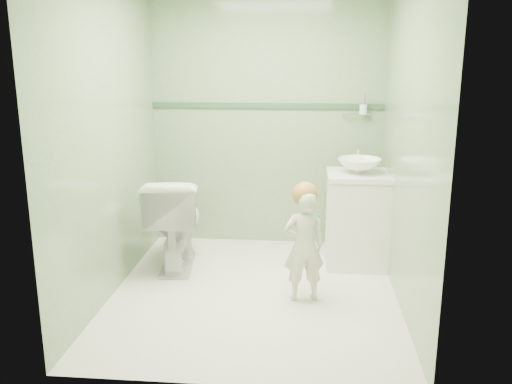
# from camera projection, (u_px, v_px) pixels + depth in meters

# --- Properties ---
(ground) EXTENTS (2.50, 2.50, 0.00)m
(ground) POSITION_uv_depth(u_px,v_px,m) (254.00, 293.00, 4.29)
(ground) COLOR silver
(ground) RESTS_ON ground
(room_shell) EXTENTS (2.50, 2.54, 2.40)m
(room_shell) POSITION_uv_depth(u_px,v_px,m) (254.00, 141.00, 4.00)
(room_shell) COLOR gray
(room_shell) RESTS_ON ground
(trim_stripe) EXTENTS (2.20, 0.02, 0.05)m
(trim_stripe) POSITION_uv_depth(u_px,v_px,m) (266.00, 106.00, 5.16)
(trim_stripe) COLOR #32533A
(trim_stripe) RESTS_ON room_shell
(vanity) EXTENTS (0.52, 0.50, 0.80)m
(vanity) POSITION_uv_depth(u_px,v_px,m) (357.00, 221.00, 4.80)
(vanity) COLOR white
(vanity) RESTS_ON ground
(counter) EXTENTS (0.54, 0.52, 0.04)m
(counter) POSITION_uv_depth(u_px,v_px,m) (359.00, 175.00, 4.70)
(counter) COLOR white
(counter) RESTS_ON vanity
(basin) EXTENTS (0.37, 0.37, 0.13)m
(basin) POSITION_uv_depth(u_px,v_px,m) (359.00, 166.00, 4.68)
(basin) COLOR white
(basin) RESTS_ON counter
(faucet) EXTENTS (0.03, 0.13, 0.18)m
(faucet) POSITION_uv_depth(u_px,v_px,m) (358.00, 153.00, 4.84)
(faucet) COLOR silver
(faucet) RESTS_ON counter
(cup_holder) EXTENTS (0.26, 0.07, 0.21)m
(cup_holder) POSITION_uv_depth(u_px,v_px,m) (363.00, 109.00, 5.03)
(cup_holder) COLOR silver
(cup_holder) RESTS_ON room_shell
(toilet) EXTENTS (0.54, 0.84, 0.81)m
(toilet) POSITION_uv_depth(u_px,v_px,m) (175.00, 222.00, 4.75)
(toilet) COLOR white
(toilet) RESTS_ON ground
(toddler) EXTENTS (0.35, 0.27, 0.86)m
(toddler) POSITION_uv_depth(u_px,v_px,m) (304.00, 246.00, 4.08)
(toddler) COLOR beige
(toddler) RESTS_ON ground
(hair_cap) EXTENTS (0.19, 0.19, 0.19)m
(hair_cap) POSITION_uv_depth(u_px,v_px,m) (305.00, 195.00, 4.00)
(hair_cap) COLOR #AA7535
(hair_cap) RESTS_ON toddler
(teal_toothbrush) EXTENTS (0.11, 0.14, 0.08)m
(teal_toothbrush) POSITION_uv_depth(u_px,v_px,m) (319.00, 216.00, 3.90)
(teal_toothbrush) COLOR #14867A
(teal_toothbrush) RESTS_ON toddler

